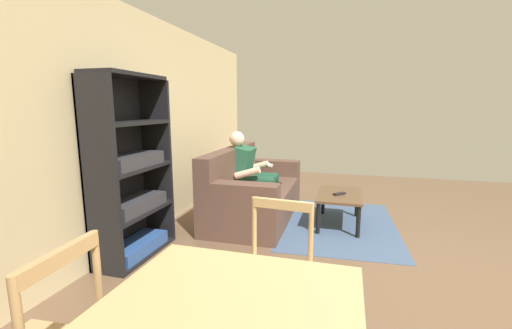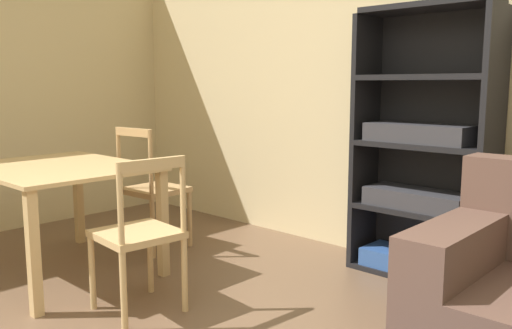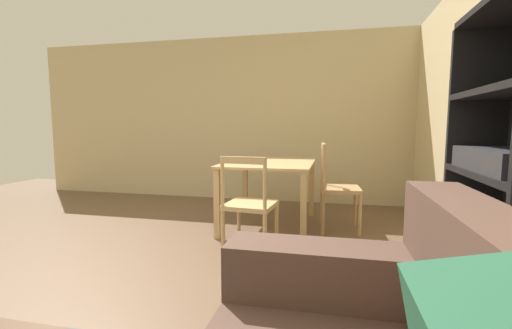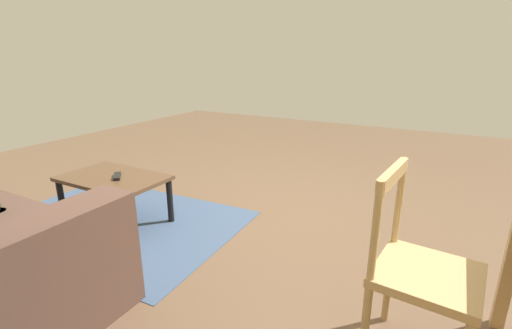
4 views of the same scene
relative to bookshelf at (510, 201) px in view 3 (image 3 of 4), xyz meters
The scene contains 6 objects.
ground_plane 2.91m from the bookshelf, 84.64° to the right, with size 9.02×9.02×0.00m, color brown.
wall_side 4.32m from the bookshelf, 139.24° to the right, with size 0.12×6.08×2.51m, color #C8B586.
bookshelf is the anchor object (origin of this frame).
dining_table 2.45m from the bookshelf, 138.05° to the right, with size 1.23×0.98×0.75m.
dining_chair_near_wall 2.04m from the bookshelf, 154.28° to the right, with size 0.45×0.45×0.97m.
dining_chair_facing_couch 1.88m from the bookshelf, 118.14° to the right, with size 0.46×0.46×0.90m.
Camera 3 is at (1.80, 1.90, 1.16)m, focal length 24.39 mm.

